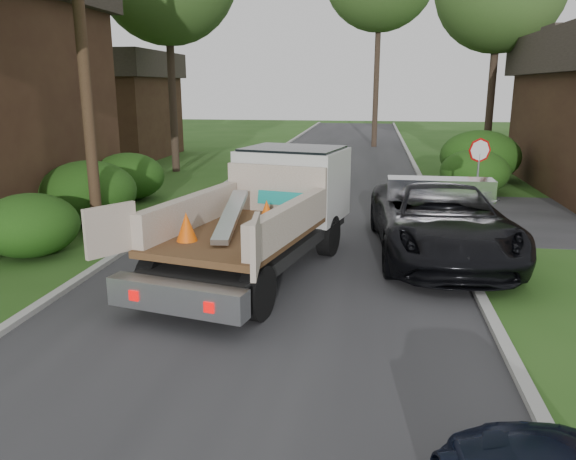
% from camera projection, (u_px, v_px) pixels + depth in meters
% --- Properties ---
extents(ground, '(120.00, 120.00, 0.00)m').
position_uv_depth(ground, '(257.00, 320.00, 9.95)').
color(ground, '#234C15').
rests_on(ground, ground).
extents(road, '(8.00, 90.00, 0.02)m').
position_uv_depth(road, '(315.00, 205.00, 19.52)').
color(road, '#28282B').
rests_on(road, ground).
extents(curb_left, '(0.20, 90.00, 0.12)m').
position_uv_depth(curb_left, '(201.00, 200.00, 20.10)').
color(curb_left, '#9E9E99').
rests_on(curb_left, ground).
extents(curb_right, '(0.20, 90.00, 0.12)m').
position_uv_depth(curb_right, '(435.00, 207.00, 18.92)').
color(curb_right, '#9E9E99').
rests_on(curb_right, ground).
extents(stop_sign, '(0.71, 0.32, 2.48)m').
position_uv_depth(stop_sign, '(479.00, 161.00, 17.38)').
color(stop_sign, slate).
rests_on(stop_sign, ground).
extents(utility_pole, '(2.42, 1.25, 10.00)m').
position_uv_depth(utility_pole, '(82.00, 39.00, 14.22)').
color(utility_pole, '#382619').
rests_on(utility_pole, ground).
extents(house_left_far, '(7.56, 7.56, 6.00)m').
position_uv_depth(house_left_far, '(103.00, 104.00, 32.21)').
color(house_left_far, '#3B2318').
rests_on(house_left_far, ground).
extents(hedge_left_a, '(2.34, 2.34, 1.53)m').
position_uv_depth(hedge_left_a, '(29.00, 225.00, 13.52)').
color(hedge_left_a, '#153C0D').
rests_on(hedge_left_a, ground).
extents(hedge_left_b, '(2.86, 2.86, 1.87)m').
position_uv_depth(hedge_left_b, '(88.00, 192.00, 16.88)').
color(hedge_left_b, '#153C0D').
rests_on(hedge_left_b, ground).
extents(hedge_left_c, '(2.60, 2.60, 1.70)m').
position_uv_depth(hedge_left_c, '(128.00, 176.00, 20.29)').
color(hedge_left_c, '#153C0D').
rests_on(hedge_left_c, ground).
extents(hedge_right_a, '(2.60, 2.60, 1.70)m').
position_uv_depth(hedge_right_a, '(474.00, 172.00, 21.35)').
color(hedge_right_a, '#153C0D').
rests_on(hedge_right_a, ground).
extents(hedge_right_b, '(3.38, 3.38, 2.21)m').
position_uv_depth(hedge_right_b, '(480.00, 156.00, 24.06)').
color(hedge_right_b, '#153C0D').
rests_on(hedge_right_b, ground).
extents(flatbed_truck, '(4.21, 7.19, 2.56)m').
position_uv_depth(flatbed_truck, '(274.00, 203.00, 12.93)').
color(flatbed_truck, black).
rests_on(flatbed_truck, ground).
extents(black_pickup, '(3.41, 6.64, 1.79)m').
position_uv_depth(black_pickup, '(440.00, 220.00, 13.52)').
color(black_pickup, black).
rests_on(black_pickup, ground).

